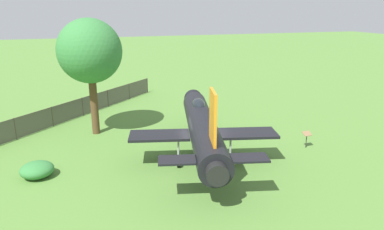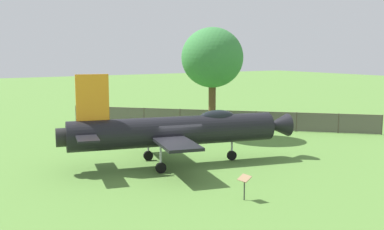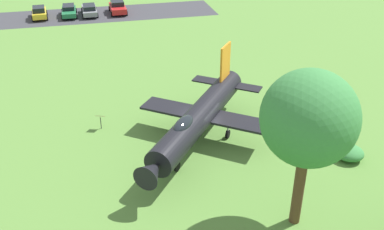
{
  "view_description": "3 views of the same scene",
  "coord_description": "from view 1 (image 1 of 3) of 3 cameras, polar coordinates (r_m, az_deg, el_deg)",
  "views": [
    {
      "loc": [
        -19.68,
        7.1,
        9.19
      ],
      "look_at": [
        0.56,
        0.5,
        2.74
      ],
      "focal_mm": 33.29,
      "sensor_mm": 36.0,
      "label": 1
    },
    {
      "loc": [
        -13.17,
        -23.04,
        6.67
      ],
      "look_at": [
        2.76,
        2.45,
        2.5
      ],
      "focal_mm": 42.83,
      "sensor_mm": 36.0,
      "label": 2
    },
    {
      "loc": [
        25.09,
        3.78,
        15.96
      ],
      "look_at": [
        -0.15,
        -0.59,
        1.95
      ],
      "focal_mm": 40.72,
      "sensor_mm": 36.0,
      "label": 3
    }
  ],
  "objects": [
    {
      "name": "display_jet",
      "position": [
        22.46,
        1.6,
        -1.65
      ],
      "size": [
        14.14,
        9.12,
        5.45
      ],
      "rotation": [
        0.0,
        0.0,
        6.04
      ],
      "color": "black",
      "rests_on": "ground_plane"
    },
    {
      "name": "perimeter_fence",
      "position": [
        30.59,
        -21.48,
        -0.14
      ],
      "size": [
        19.1,
        19.28,
        1.64
      ],
      "rotation": [
        0.0,
        0.0,
        8.63
      ],
      "color": "#4C4238",
      "rests_on": "ground_plane"
    },
    {
      "name": "ground_plane",
      "position": [
        22.85,
        1.65,
        -6.87
      ],
      "size": [
        200.0,
        200.0,
        0.0
      ],
      "primitive_type": "plane",
      "color": "#568438"
    },
    {
      "name": "shrub_near_fence",
      "position": [
        22.04,
        -23.58,
        -8.04
      ],
      "size": [
        1.79,
        1.85,
        0.89
      ],
      "color": "#387F3D",
      "rests_on": "ground_plane"
    },
    {
      "name": "info_plaque",
      "position": [
        25.37,
        17.9,
        -3.19
      ],
      "size": [
        0.43,
        0.62,
        1.14
      ],
      "color": "#333333",
      "rests_on": "ground_plane"
    },
    {
      "name": "shade_tree",
      "position": [
        26.78,
        -16.06,
        9.72
      ],
      "size": [
        4.83,
        4.58,
        8.53
      ],
      "color": "brown",
      "rests_on": "ground_plane"
    }
  ]
}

